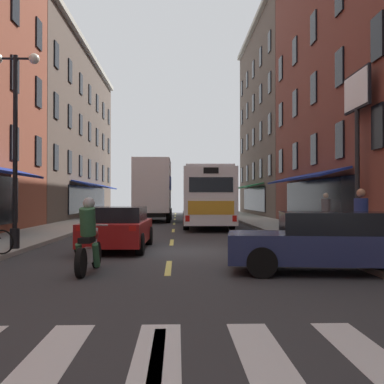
# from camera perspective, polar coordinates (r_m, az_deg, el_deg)

# --- Properties ---
(ground_plane) EXTENTS (34.80, 80.00, 0.10)m
(ground_plane) POSITION_cam_1_polar(r_m,az_deg,el_deg) (14.94, -2.56, -7.25)
(ground_plane) COLOR #333335
(lane_centre_dashes) EXTENTS (0.14, 73.90, 0.01)m
(lane_centre_dashes) POSITION_cam_1_polar(r_m,az_deg,el_deg) (14.68, -2.57, -7.15)
(lane_centre_dashes) COLOR #DBCC4C
(lane_centre_dashes) RESTS_ON ground
(crosswalk_near) EXTENTS (7.10, 2.80, 0.01)m
(crosswalk_near) POSITION_cam_1_polar(r_m,az_deg,el_deg) (5.11, -4.26, -19.41)
(crosswalk_near) COLOR silver
(crosswalk_near) RESTS_ON ground
(sidewalk_right) EXTENTS (3.00, 80.00, 0.14)m
(sidewalk_right) POSITION_cam_1_polar(r_m,az_deg,el_deg) (15.97, 19.26, -6.35)
(sidewalk_right) COLOR #A39E93
(sidewalk_right) RESTS_ON ground
(billboard_sign) EXTENTS (0.40, 2.49, 6.33)m
(billboard_sign) POSITION_cam_1_polar(r_m,az_deg,el_deg) (19.52, 19.03, 8.78)
(billboard_sign) COLOR black
(billboard_sign) RESTS_ON sidewalk_right
(transit_bus) EXTENTS (2.89, 12.39, 3.30)m
(transit_bus) POSITION_cam_1_polar(r_m,az_deg,el_deg) (28.48, 1.73, -0.57)
(transit_bus) COLOR white
(transit_bus) RESTS_ON ground
(box_truck) EXTENTS (2.53, 7.07, 4.27)m
(box_truck) POSITION_cam_1_polar(r_m,az_deg,el_deg) (33.69, -4.62, 0.10)
(box_truck) COLOR #B21E19
(box_truck) RESTS_ON ground
(sedan_near) EXTENTS (2.09, 4.62, 1.42)m
(sedan_near) POSITION_cam_1_polar(r_m,az_deg,el_deg) (43.12, -4.38, -1.97)
(sedan_near) COLOR #144723
(sedan_near) RESTS_ON ground
(sedan_mid) EXTENTS (4.54, 2.34, 1.34)m
(sedan_mid) POSITION_cam_1_polar(r_m,az_deg,el_deg) (11.01, 16.10, -5.70)
(sedan_mid) COLOR navy
(sedan_mid) RESTS_ON ground
(sedan_far) EXTENTS (2.02, 4.52, 1.37)m
(sedan_far) POSITION_cam_1_polar(r_m,az_deg,el_deg) (15.48, -8.79, -4.22)
(sedan_far) COLOR maroon
(sedan_far) RESTS_ON ground
(motorcycle_rider) EXTENTS (0.62, 2.07, 1.66)m
(motorcycle_rider) POSITION_cam_1_polar(r_m,az_deg,el_deg) (10.83, -12.16, -5.67)
(motorcycle_rider) COLOR black
(motorcycle_rider) RESTS_ON ground
(pedestrian_near) EXTENTS (0.43, 0.53, 1.75)m
(pedestrian_near) POSITION_cam_1_polar(r_m,az_deg,el_deg) (13.32, 19.46, -3.16)
(pedestrian_near) COLOR black
(pedestrian_near) RESTS_ON sidewalk_right
(pedestrian_mid) EXTENTS (0.36, 0.36, 1.72)m
(pedestrian_mid) POSITION_cam_1_polar(r_m,az_deg,el_deg) (20.17, 15.63, -2.47)
(pedestrian_mid) COLOR maroon
(pedestrian_mid) RESTS_ON sidewalk_right
(street_lamp_twin) EXTENTS (1.42, 0.32, 5.86)m
(street_lamp_twin) POSITION_cam_1_polar(r_m,az_deg,el_deg) (15.39, -20.27, 5.75)
(street_lamp_twin) COLOR black
(street_lamp_twin) RESTS_ON sidewalk_left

